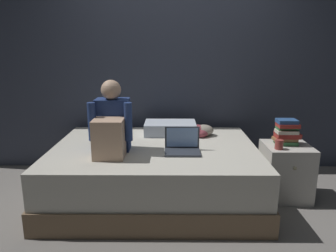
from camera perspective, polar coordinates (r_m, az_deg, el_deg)
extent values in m
plane|color=gray|center=(3.04, 1.34, -15.04)|extent=(8.00, 8.00, 0.00)
cube|color=#383D4C|center=(3.86, 1.18, 12.16)|extent=(5.60, 0.10, 2.70)
cube|color=#7A6047|center=(3.26, -2.31, -10.80)|extent=(2.00, 1.50, 0.22)
cube|color=beige|center=(3.16, -2.36, -6.37)|extent=(1.96, 1.46, 0.32)
cube|color=beige|center=(3.40, 20.31, -7.62)|extent=(0.44, 0.44, 0.54)
sphere|color=gray|center=(3.17, 21.81, -7.05)|extent=(0.04, 0.04, 0.04)
cube|color=navy|center=(2.98, -9.81, 0.26)|extent=(0.30, 0.20, 0.48)
sphere|color=tan|center=(2.89, -10.18, 6.39)|extent=(0.18, 0.18, 0.18)
cube|color=tan|center=(2.79, -10.54, -2.21)|extent=(0.26, 0.24, 0.34)
cylinder|color=navy|center=(2.86, -13.50, 0.76)|extent=(0.07, 0.07, 0.34)
cylinder|color=navy|center=(2.81, -7.14, 0.77)|extent=(0.07, 0.07, 0.34)
cube|color=#333842|center=(2.89, 2.60, -4.75)|extent=(0.32, 0.22, 0.02)
cube|color=#333842|center=(2.96, 2.54, -2.02)|extent=(0.32, 0.01, 0.20)
cube|color=#8CB2EA|center=(2.96, 2.55, -2.06)|extent=(0.29, 0.00, 0.18)
cube|color=silver|center=(3.51, 0.41, -0.36)|extent=(0.56, 0.36, 0.13)
cube|color=#387042|center=(3.34, 20.36, -2.77)|extent=(0.20, 0.15, 0.04)
cube|color=brown|center=(3.33, 20.20, -2.23)|extent=(0.22, 0.13, 0.03)
cube|color=#9E2D28|center=(3.33, 20.61, -1.77)|extent=(0.23, 0.14, 0.02)
cube|color=#9E2D28|center=(3.32, 20.67, -1.37)|extent=(0.23, 0.15, 0.03)
cube|color=beige|center=(3.29, 20.50, -0.95)|extent=(0.20, 0.13, 0.03)
cube|color=#387042|center=(3.31, 20.55, -0.36)|extent=(0.19, 0.12, 0.03)
cube|color=#9E2D28|center=(3.29, 20.68, 0.14)|extent=(0.20, 0.15, 0.04)
cube|color=#284C84|center=(3.28, 20.55, 0.80)|extent=(0.19, 0.14, 0.04)
cylinder|color=#933833|center=(3.15, 19.29, -3.15)|extent=(0.08, 0.08, 0.09)
ellipsoid|color=#4C6B56|center=(3.45, 5.61, -1.07)|extent=(0.16, 0.14, 0.09)
ellipsoid|color=#8E3D47|center=(3.40, 5.88, -1.32)|extent=(0.15, 0.13, 0.08)
ellipsoid|color=gray|center=(3.47, 6.40, -0.74)|extent=(0.21, 0.18, 0.12)
ellipsoid|color=#8E3D47|center=(3.46, 5.24, -0.74)|extent=(0.22, 0.18, 0.12)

